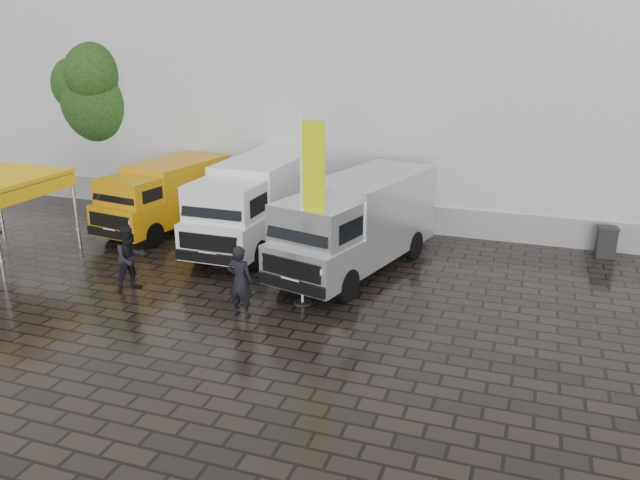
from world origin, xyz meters
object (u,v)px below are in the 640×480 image
at_px(van_white, 256,204).
at_px(van_silver, 356,226).
at_px(van_yellow, 164,198).
at_px(person_front, 240,282).
at_px(flagpole, 308,201).
at_px(person_tent, 130,258).
at_px(wheelie_bin, 606,242).

bearing_deg(van_white, van_silver, -18.11).
height_order(van_yellow, person_front, van_yellow).
distance_m(van_white, van_silver, 4.08).
bearing_deg(flagpole, van_silver, 80.32).
distance_m(van_yellow, person_tent, 5.63).
bearing_deg(van_white, person_tent, -109.73).
distance_m(flagpole, person_tent, 5.48).
relative_size(flagpole, person_front, 2.69).
height_order(flagpole, person_front, flagpole).
bearing_deg(van_white, flagpole, -50.27).
height_order(van_silver, person_tent, van_silver).
distance_m(wheelie_bin, person_front, 12.17).
xyz_separation_m(van_white, van_silver, (3.87, -1.27, -0.02)).
bearing_deg(van_yellow, van_white, 2.18).
bearing_deg(person_tent, van_yellow, 53.12).
xyz_separation_m(flagpole, wheelie_bin, (7.79, 6.72, -2.35)).
bearing_deg(person_front, wheelie_bin, -137.84).
relative_size(van_white, person_tent, 3.60).
distance_m(van_yellow, person_front, 8.27).
height_order(van_silver, wheelie_bin, van_silver).
xyz_separation_m(van_white, person_front, (2.02, -5.35, -0.49)).
height_order(wheelie_bin, person_front, person_front).
relative_size(van_yellow, van_silver, 0.82).
distance_m(person_front, person_tent, 3.76).
bearing_deg(person_front, person_tent, -8.26).
xyz_separation_m(van_silver, person_tent, (-5.57, -3.47, -0.49)).
distance_m(van_yellow, van_silver, 7.95).
relative_size(van_yellow, wheelie_bin, 5.28).
xyz_separation_m(van_yellow, person_front, (5.90, -5.79, -0.28)).
distance_m(wheelie_bin, person_tent, 14.85).
bearing_deg(flagpole, van_yellow, 148.15).
bearing_deg(flagpole, wheelie_bin, 40.76).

